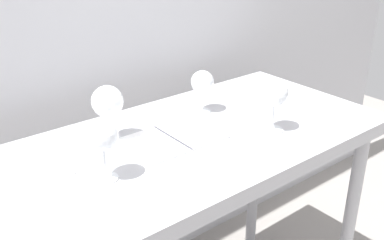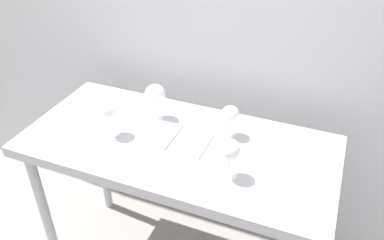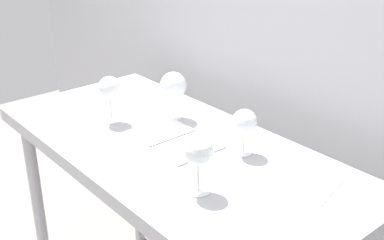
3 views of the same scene
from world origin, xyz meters
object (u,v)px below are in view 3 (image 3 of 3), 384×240
object	(u,v)px
wine_glass_near_right	(198,152)
tasting_sheet_upper	(146,103)
wine_glass_near_left	(110,89)
wine_glass_far_right	(244,123)
open_notebook	(174,139)
wine_glass_far_left	(173,86)
tasting_sheet_lower	(310,178)

from	to	relation	value
wine_glass_near_right	tasting_sheet_upper	bearing A→B (deg)	156.78
wine_glass_near_right	wine_glass_near_left	world-z (taller)	wine_glass_near_left
wine_glass_far_right	wine_glass_near_left	bearing A→B (deg)	-158.95
wine_glass_near_left	open_notebook	bearing A→B (deg)	15.14
wine_glass_far_left	tasting_sheet_upper	bearing A→B (deg)	179.10
wine_glass_near_left	open_notebook	distance (m)	0.31
wine_glass_near_right	tasting_sheet_lower	distance (m)	0.36
wine_glass_near_left	wine_glass_near_right	bearing A→B (deg)	-7.23
wine_glass_far_right	wine_glass_near_left	distance (m)	0.53
wine_glass_near_right	tasting_sheet_upper	world-z (taller)	wine_glass_near_right
tasting_sheet_lower	open_notebook	bearing A→B (deg)	-174.54
wine_glass_far_left	wine_glass_far_right	bearing A→B (deg)	-0.89
wine_glass_far_right	open_notebook	world-z (taller)	wine_glass_far_right
open_notebook	tasting_sheet_upper	xyz separation A→B (m)	(-0.34, 0.12, -0.00)
wine_glass_near_left	open_notebook	xyz separation A→B (m)	(0.28, 0.08, -0.12)
wine_glass_near_right	open_notebook	size ratio (longest dim) A/B	0.55
wine_glass_near_right	wine_glass_far_right	bearing A→B (deg)	106.77
wine_glass_near_left	wine_glass_far_left	size ratio (longest dim) A/B	0.97
wine_glass_near_right	wine_glass_far_left	size ratio (longest dim) A/B	0.96
tasting_sheet_upper	wine_glass_far_right	bearing A→B (deg)	-24.23
wine_glass_far_left	open_notebook	bearing A→B (deg)	-38.41
wine_glass_far_right	tasting_sheet_upper	size ratio (longest dim) A/B	0.66
tasting_sheet_upper	wine_glass_near_left	bearing A→B (deg)	-96.70
wine_glass_near_right	wine_glass_far_left	xyz separation A→B (m)	(-0.45, 0.27, 0.00)
tasting_sheet_lower	wine_glass_far_left	bearing A→B (deg)	170.03
wine_glass_far_left	open_notebook	xyz separation A→B (m)	(0.15, -0.12, -0.12)
open_notebook	wine_glass_far_left	bearing A→B (deg)	142.32
tasting_sheet_upper	tasting_sheet_lower	world-z (taller)	same
open_notebook	wine_glass_near_left	bearing A→B (deg)	-164.13
wine_glass_far_left	open_notebook	world-z (taller)	wine_glass_far_left
wine_glass_near_left	wine_glass_far_right	bearing A→B (deg)	21.05
wine_glass_near_right	wine_glass_far_right	xyz separation A→B (m)	(-0.08, 0.26, -0.02)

